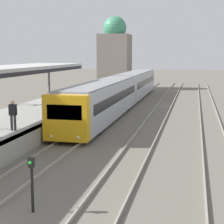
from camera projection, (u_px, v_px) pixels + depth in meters
name	position (u px, v px, depth m)	size (l,w,h in m)	color
person_on_platform	(13.00, 114.00, 20.40)	(0.40, 0.22, 1.66)	#2D2D33
train_near	(122.00, 89.00, 37.54)	(2.68, 34.28, 3.04)	gold
signal_post_near	(32.00, 178.00, 12.27)	(0.20, 0.21, 1.89)	black
distant_domed_building	(115.00, 55.00, 56.15)	(4.49, 4.49, 10.78)	slate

